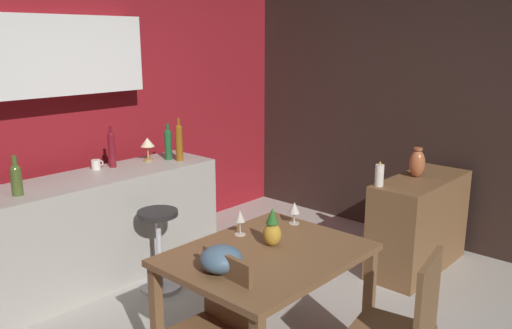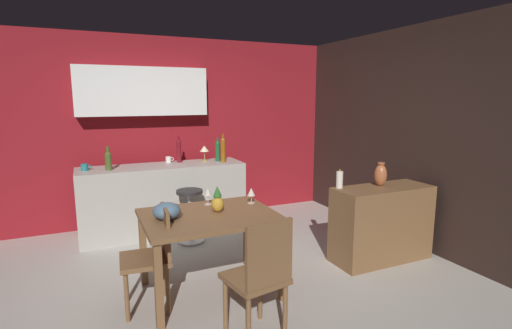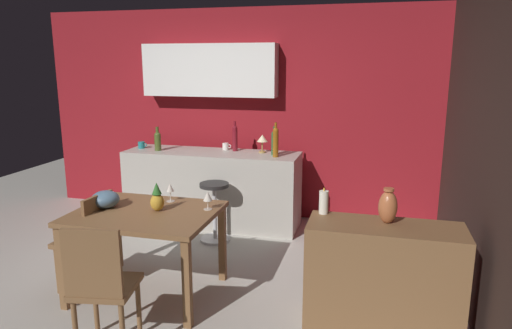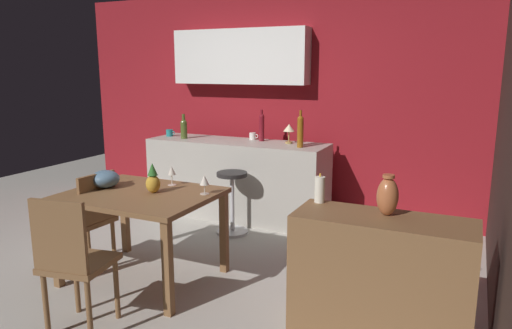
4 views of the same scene
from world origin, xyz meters
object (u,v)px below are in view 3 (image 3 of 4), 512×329
sideboard_cabinet (383,279)px  wine_glass_left (208,197)px  chair_by_doorway (101,284)px  fruit_bowl (105,199)px  wine_bottle_olive (158,140)px  pillar_candle_tall (324,202)px  bar_stool (215,210)px  wine_bottle_green (274,142)px  wine_bottle_amber (276,141)px  wine_bottle_ruby (235,137)px  pineapple_centerpiece (157,199)px  counter_lamp (262,140)px  dining_table (146,222)px  cup_white (226,146)px  chair_near_window (89,237)px  cup_teal (142,145)px  vase_copper (388,207)px  wine_glass_right (170,188)px

sideboard_cabinet → wine_glass_left: (-1.44, 0.26, 0.44)m
chair_by_doorway → fruit_bowl: size_ratio=3.96×
wine_bottle_olive → pillar_candle_tall: 2.74m
bar_stool → wine_bottle_olive: (-0.87, 0.45, 0.68)m
wine_bottle_green → wine_bottle_amber: bearing=-70.4°
wine_bottle_ruby → pillar_candle_tall: 2.26m
pineapple_centerpiece → counter_lamp: bearing=76.7°
dining_table → cup_white: cup_white is taller
bar_stool → pillar_candle_tall: size_ratio=3.24×
sideboard_cabinet → fruit_bowl: 2.34m
chair_near_window → wine_bottle_olive: 1.87m
wine_bottle_ruby → counter_lamp: wine_bottle_ruby is taller
pillar_candle_tall → wine_bottle_ruby: bearing=124.5°
wine_bottle_ruby → dining_table: bearing=-95.5°
dining_table → cup_teal: bearing=118.7°
cup_white → wine_glass_left: bearing=-76.5°
fruit_bowl → vase_copper: size_ratio=0.91×
chair_by_doorway → fruit_bowl: bearing=119.6°
fruit_bowl → wine_bottle_ruby: size_ratio=0.66×
sideboard_cabinet → cup_white: cup_white is taller
bar_stool → pineapple_centerpiece: 1.33m
dining_table → bar_stool: (0.15, 1.28, -0.30)m
chair_near_window → fruit_bowl: size_ratio=3.66×
wine_bottle_ruby → counter_lamp: 0.35m
wine_bottle_olive → vase_copper: size_ratio=1.12×
bar_stool → fruit_bowl: bearing=-112.4°
wine_bottle_ruby → wine_bottle_olive: bearing=-166.8°
cup_white → bar_stool: bearing=-82.3°
bar_stool → dining_table: bearing=-96.7°
bar_stool → counter_lamp: counter_lamp is taller
chair_by_doorway → wine_bottle_olive: wine_bottle_olive is taller
pineapple_centerpiece → wine_glass_right: bearing=91.8°
chair_by_doorway → cup_white: 2.86m
wine_bottle_ruby → cup_teal: size_ratio=3.06×
wine_bottle_amber → wine_bottle_green: bearing=109.6°
sideboard_cabinet → chair_near_window: (-2.44, 0.03, 0.07)m
bar_stool → wine_glass_right: 1.10m
cup_white → vase_copper: 2.75m
wine_bottle_olive → cup_white: bearing=18.4°
bar_stool → wine_glass_left: 1.25m
pineapple_centerpiece → wine_bottle_amber: wine_bottle_amber is taller
chair_by_doorway → wine_glass_right: chair_by_doorway is taller
dining_table → wine_bottle_amber: (0.74, 1.70, 0.43)m
wine_bottle_green → vase_copper: wine_bottle_green is taller
pillar_candle_tall → wine_bottle_olive: bearing=143.1°
wine_glass_right → pillar_candle_tall: size_ratio=0.82×
fruit_bowl → sideboard_cabinet: bearing=-2.2°
dining_table → wine_bottle_olive: bearing=112.8°
pineapple_centerpiece → cup_teal: 2.08m
counter_lamp → pineapple_centerpiece: bearing=-103.3°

